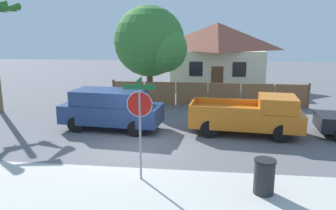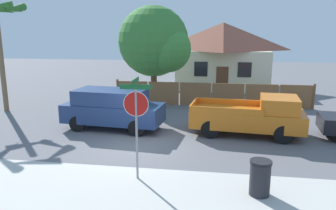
{
  "view_description": "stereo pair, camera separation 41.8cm",
  "coord_description": "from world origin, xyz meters",
  "px_view_note": "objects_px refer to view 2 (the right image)",
  "views": [
    {
      "loc": [
        2.86,
        -12.23,
        4.55
      ],
      "look_at": [
        1.3,
        0.81,
        1.6
      ],
      "focal_mm": 35.0,
      "sensor_mm": 36.0,
      "label": 1
    },
    {
      "loc": [
        3.28,
        -12.18,
        4.55
      ],
      "look_at": [
        1.3,
        0.81,
        1.6
      ],
      "focal_mm": 35.0,
      "sensor_mm": 36.0,
      "label": 2
    }
  ],
  "objects_px": {
    "oak_tree": "(156,43)",
    "orange_pickup": "(252,116)",
    "stop_sign": "(136,112)",
    "red_suv": "(113,108)",
    "house": "(223,54)",
    "trash_bin": "(260,178)"
  },
  "relations": [
    {
      "from": "red_suv",
      "to": "orange_pickup",
      "type": "bearing_deg",
      "value": 5.23
    },
    {
      "from": "house",
      "to": "red_suv",
      "type": "relative_size",
      "value": 1.6
    },
    {
      "from": "house",
      "to": "stop_sign",
      "type": "distance_m",
      "value": 18.41
    },
    {
      "from": "oak_tree",
      "to": "stop_sign",
      "type": "xyz_separation_m",
      "value": [
        1.52,
        -11.53,
        -1.66
      ]
    },
    {
      "from": "orange_pickup",
      "to": "trash_bin",
      "type": "distance_m",
      "value": 5.67
    },
    {
      "from": "house",
      "to": "oak_tree",
      "type": "xyz_separation_m",
      "value": [
        -4.28,
        -6.66,
        1.1
      ]
    },
    {
      "from": "oak_tree",
      "to": "trash_bin",
      "type": "xyz_separation_m",
      "value": [
        5.22,
        -12.06,
        -3.32
      ]
    },
    {
      "from": "orange_pickup",
      "to": "trash_bin",
      "type": "height_order",
      "value": "orange_pickup"
    },
    {
      "from": "stop_sign",
      "to": "house",
      "type": "bearing_deg",
      "value": 79.24
    },
    {
      "from": "orange_pickup",
      "to": "red_suv",
      "type": "bearing_deg",
      "value": -174.77
    },
    {
      "from": "oak_tree",
      "to": "stop_sign",
      "type": "distance_m",
      "value": 11.75
    },
    {
      "from": "oak_tree",
      "to": "red_suv",
      "type": "xyz_separation_m",
      "value": [
        -0.94,
        -6.38,
        -2.82
      ]
    },
    {
      "from": "red_suv",
      "to": "trash_bin",
      "type": "distance_m",
      "value": 8.39
    },
    {
      "from": "house",
      "to": "orange_pickup",
      "type": "relative_size",
      "value": 1.52
    },
    {
      "from": "oak_tree",
      "to": "orange_pickup",
      "type": "distance_m",
      "value": 8.95
    },
    {
      "from": "orange_pickup",
      "to": "stop_sign",
      "type": "relative_size",
      "value": 1.59
    },
    {
      "from": "oak_tree",
      "to": "stop_sign",
      "type": "height_order",
      "value": "oak_tree"
    },
    {
      "from": "oak_tree",
      "to": "orange_pickup",
      "type": "bearing_deg",
      "value": -49.31
    },
    {
      "from": "red_suv",
      "to": "oak_tree",
      "type": "bearing_deg",
      "value": 87.1
    },
    {
      "from": "house",
      "to": "oak_tree",
      "type": "bearing_deg",
      "value": -122.73
    },
    {
      "from": "red_suv",
      "to": "stop_sign",
      "type": "relative_size",
      "value": 1.51
    },
    {
      "from": "orange_pickup",
      "to": "oak_tree",
      "type": "bearing_deg",
      "value": 136.14
    }
  ]
}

